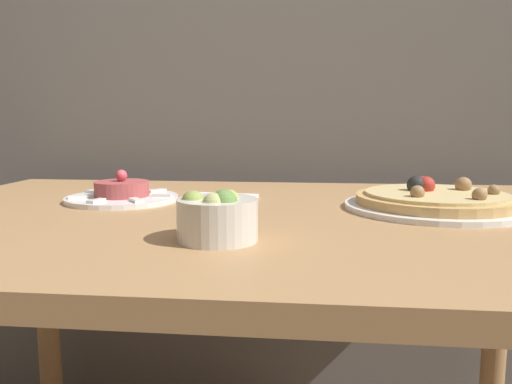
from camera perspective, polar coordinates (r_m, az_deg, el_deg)
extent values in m
cube|color=#AD7F51|center=(0.91, -1.88, -3.38)|extent=(1.34, 0.90, 0.03)
cylinder|color=#AD7F51|center=(1.57, -22.71, -13.24)|extent=(0.06, 0.06, 0.71)
cylinder|color=#AD7F51|center=(1.47, 25.63, -14.91)|extent=(0.06, 0.06, 0.71)
cylinder|color=white|center=(0.99, 19.80, -1.61)|extent=(0.34, 0.34, 0.01)
cylinder|color=tan|center=(0.99, 19.84, -0.85)|extent=(0.29, 0.29, 0.02)
cylinder|color=#E0C684|center=(0.99, 19.87, -0.20)|extent=(0.26, 0.26, 0.01)
sphere|color=#B22D23|center=(1.01, 18.85, 0.74)|extent=(0.03, 0.03, 0.03)
sphere|color=#997047|center=(1.04, 22.61, 0.74)|extent=(0.03, 0.03, 0.03)
sphere|color=#B22D23|center=(1.08, 18.40, 1.08)|extent=(0.02, 0.02, 0.02)
sphere|color=#997047|center=(1.01, 25.54, 0.16)|extent=(0.02, 0.02, 0.02)
sphere|color=#997047|center=(0.92, 17.96, -0.05)|extent=(0.03, 0.03, 0.03)
sphere|color=black|center=(1.00, 17.84, 0.77)|extent=(0.04, 0.04, 0.04)
sphere|color=#997047|center=(0.93, 24.18, -0.32)|extent=(0.02, 0.02, 0.02)
cylinder|color=white|center=(1.07, -15.04, -0.72)|extent=(0.23, 0.23, 0.01)
cylinder|color=#A84747|center=(1.07, -15.08, 0.37)|extent=(0.11, 0.11, 0.03)
sphere|color=#DB4C5B|center=(1.07, -15.14, 1.84)|extent=(0.02, 0.02, 0.02)
cube|color=white|center=(1.04, -10.68, -0.38)|extent=(0.04, 0.02, 0.01)
cube|color=white|center=(1.12, -11.27, 0.15)|extent=(0.04, 0.04, 0.01)
cube|color=white|center=(1.15, -14.45, 0.32)|extent=(0.02, 0.04, 0.01)
cube|color=white|center=(1.13, -18.01, 0.04)|extent=(0.04, 0.03, 0.01)
cube|color=white|center=(1.07, -19.63, -0.52)|extent=(0.04, 0.03, 0.01)
cube|color=white|center=(1.00, -17.78, -0.98)|extent=(0.02, 0.04, 0.01)
cube|color=white|center=(0.99, -13.58, -0.92)|extent=(0.04, 0.04, 0.01)
cylinder|color=silver|center=(0.69, -4.83, -3.17)|extent=(0.11, 0.11, 0.06)
sphere|color=#668E42|center=(0.67, -3.68, -1.28)|extent=(0.04, 0.04, 0.04)
sphere|color=#8EA34C|center=(0.69, -7.23, -1.13)|extent=(0.03, 0.03, 0.03)
sphere|color=#A3B25B|center=(0.70, -3.10, -0.97)|extent=(0.03, 0.03, 0.03)
sphere|color=#B7BC70|center=(0.66, -4.48, -1.45)|extent=(0.03, 0.03, 0.03)
sphere|color=#8EA34C|center=(0.70, -3.65, -1.03)|extent=(0.02, 0.02, 0.02)
cube|color=white|center=(1.06, -3.98, -0.63)|extent=(0.15, 0.10, 0.01)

